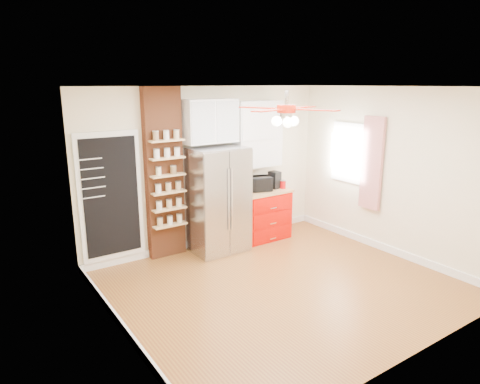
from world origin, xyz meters
TOP-DOWN VIEW (x-y plane):
  - floor at (0.00, 0.00)m, footprint 4.50×4.50m
  - ceiling at (0.00, 0.00)m, footprint 4.50×4.50m
  - wall_back at (0.00, 2.00)m, footprint 4.50×0.02m
  - wall_front at (0.00, -2.00)m, footprint 4.50×0.02m
  - wall_left at (-2.25, 0.00)m, footprint 0.02×4.00m
  - wall_right at (2.25, 0.00)m, footprint 0.02×4.00m
  - chalkboard at (-1.70, 1.96)m, footprint 0.95×0.05m
  - brick_pillar at (-0.85, 1.92)m, footprint 0.60×0.16m
  - fridge at (-0.05, 1.63)m, footprint 0.90×0.70m
  - upper_glass_cabinet at (-0.05, 1.82)m, footprint 0.90×0.35m
  - red_cabinet at (0.92, 1.68)m, footprint 0.94×0.64m
  - upper_shelf_unit at (0.92, 1.85)m, footprint 0.90×0.30m
  - window at (2.23, 0.90)m, footprint 0.04×0.75m
  - curtain at (2.18, 0.35)m, footprint 0.06×0.40m
  - ceiling_fan at (0.00, 0.00)m, footprint 1.40×1.40m
  - toaster_oven at (0.81, 1.67)m, footprint 0.53×0.43m
  - coffee_maker at (1.17, 1.66)m, footprint 0.19×0.21m
  - canister_left at (1.29, 1.56)m, footprint 0.13×0.13m
  - canister_right at (1.29, 1.72)m, footprint 0.11×0.11m
  - pantry_jar_oats at (-0.99, 1.80)m, footprint 0.09×0.09m
  - pantry_jar_beans at (-0.76, 1.77)m, footprint 0.12×0.12m

SIDE VIEW (x-z plane):
  - floor at x=0.00m, z-range 0.00..0.00m
  - red_cabinet at x=0.92m, z-range 0.00..0.90m
  - fridge at x=-0.05m, z-range 0.00..1.75m
  - canister_right at x=1.29m, z-range 0.90..1.03m
  - canister_left at x=1.29m, z-range 0.90..1.04m
  - toaster_oven at x=0.81m, z-range 0.90..1.15m
  - coffee_maker at x=1.17m, z-range 0.90..1.21m
  - chalkboard at x=-1.70m, z-range 0.12..2.08m
  - wall_back at x=0.00m, z-range 0.00..2.70m
  - wall_front at x=0.00m, z-range 0.00..2.70m
  - wall_left at x=-2.25m, z-range 0.00..2.70m
  - wall_right at x=2.25m, z-range 0.00..2.70m
  - brick_pillar at x=-0.85m, z-range 0.00..2.70m
  - pantry_jar_beans at x=-0.76m, z-range 1.37..1.49m
  - pantry_jar_oats at x=-0.99m, z-range 1.37..1.50m
  - curtain at x=2.18m, z-range 0.67..2.23m
  - window at x=2.23m, z-range 1.02..2.08m
  - upper_shelf_unit at x=0.92m, z-range 1.30..2.45m
  - upper_glass_cabinet at x=-0.05m, z-range 1.80..2.50m
  - ceiling_fan at x=0.00m, z-range 2.20..2.65m
  - ceiling at x=0.00m, z-range 2.70..2.70m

